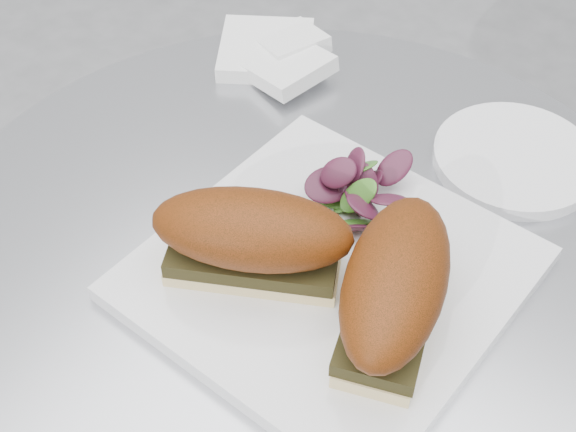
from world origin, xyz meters
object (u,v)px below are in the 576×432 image
Objects in this scene: sandwich_right at (395,287)px; saucer at (515,158)px; sandwich_left at (252,237)px; plate at (330,274)px.

sandwich_right is 0.25m from saucer.
sandwich_left reaches higher than saucer.
plate is at bearing 11.56° from sandwich_left.
sandwich_left and sandwich_right have the same top height.
saucer is (0.02, 0.24, -0.05)m from sandwich_right.
sandwich_right is at bearing -18.60° from plate.
saucer is at bearing 39.84° from sandwich_left.
sandwich_left is 0.12m from sandwich_right.
sandwich_right is (0.07, -0.02, 0.05)m from plate.
plate is 0.24m from saucer.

